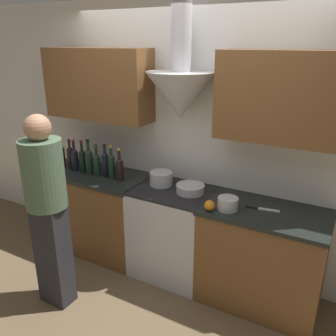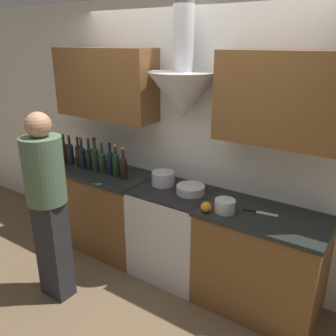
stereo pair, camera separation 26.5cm
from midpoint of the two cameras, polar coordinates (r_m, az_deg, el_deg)
ground_plane at (r=3.55m, az=-4.12°, el=-18.82°), size 12.00×12.00×0.00m
wall_back at (r=3.38m, az=0.41°, el=7.05°), size 8.40×0.62×2.60m
counter_left at (r=4.04m, az=-13.18°, el=-6.69°), size 1.20×0.62×0.90m
counter_right at (r=3.24m, az=12.44°, el=-13.82°), size 1.04×0.62×0.90m
stove_range at (r=3.53m, az=-1.36°, el=-10.21°), size 0.73×0.60×0.90m
wine_bottle_0 at (r=4.16m, az=-19.41°, el=2.05°), size 0.07×0.07×0.33m
wine_bottle_1 at (r=4.09m, az=-18.51°, el=1.92°), size 0.08×0.08×0.34m
wine_bottle_2 at (r=4.02m, az=-17.23°, el=1.76°), size 0.07×0.07×0.33m
wine_bottle_3 at (r=3.95m, az=-16.63°, el=1.46°), size 0.08×0.08×0.34m
wine_bottle_4 at (r=3.87m, az=-15.47°, el=1.28°), size 0.07×0.07×0.35m
wine_bottle_5 at (r=3.81m, az=-14.52°, el=1.21°), size 0.08×0.08×0.37m
wine_bottle_6 at (r=3.75m, az=-13.37°, el=0.70°), size 0.08×0.08×0.33m
wine_bottle_7 at (r=3.70m, az=-12.05°, el=0.70°), size 0.07×0.07×0.34m
wine_bottle_8 at (r=3.63m, az=-11.13°, el=0.44°), size 0.07×0.07×0.34m
wine_bottle_9 at (r=3.56m, az=-9.86°, el=-0.04°), size 0.08×0.08×0.33m
stock_pot at (r=3.43m, az=-3.33°, el=-1.72°), size 0.22×0.22×0.13m
mixing_bowl at (r=3.26m, az=1.28°, el=-3.38°), size 0.26×0.26×0.08m
orange_fruit at (r=2.93m, az=4.11°, el=-6.06°), size 0.09×0.09×0.09m
saucepan at (r=2.95m, az=7.04°, el=-5.74°), size 0.17×0.17×0.11m
chefs_knife at (r=3.03m, az=12.53°, el=-6.48°), size 0.28×0.07×0.01m
person_foreground_left at (r=3.13m, az=-21.13°, el=-5.63°), size 0.33×0.33×1.70m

